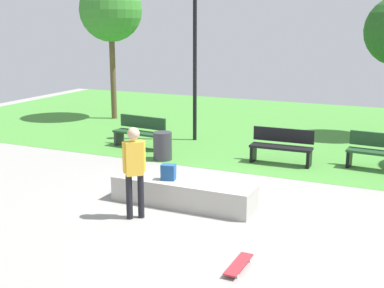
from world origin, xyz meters
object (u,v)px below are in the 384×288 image
(backpack_on_ledge, at_px, (168,172))
(skateboard_by_ledge, at_px, (239,264))
(concrete_ledge, at_px, (183,193))
(park_bench_far_right, at_px, (140,131))
(lamp_post, at_px, (195,49))
(park_bench_center_lawn, at_px, (282,146))
(trash_bin, at_px, (163,146))
(tree_slender_maple, at_px, (111,11))
(park_bench_near_lamppost, at_px, (381,151))
(skater_performing_trick, at_px, (134,166))

(backpack_on_ledge, bearing_deg, skateboard_by_ledge, 126.02)
(concrete_ledge, height_order, park_bench_far_right, park_bench_far_right)
(lamp_post, bearing_deg, park_bench_center_lawn, -26.28)
(skateboard_by_ledge, relative_size, park_bench_center_lawn, 0.50)
(park_bench_far_right, xyz_separation_m, trash_bin, (1.26, -0.97, -0.10))
(park_bench_center_lawn, relative_size, lamp_post, 0.34)
(park_bench_far_right, bearing_deg, concrete_ledge, -50.07)
(backpack_on_ledge, distance_m, trash_bin, 3.44)
(concrete_ledge, xyz_separation_m, park_bench_center_lawn, (0.99, 3.87, 0.23))
(backpack_on_ledge, bearing_deg, trash_bin, -71.34)
(concrete_ledge, relative_size, tree_slender_maple, 0.57)
(park_bench_near_lamppost, height_order, trash_bin, park_bench_near_lamppost)
(skater_performing_trick, height_order, park_bench_center_lawn, skater_performing_trick)
(skater_performing_trick, bearing_deg, tree_slender_maple, 125.07)
(backpack_on_ledge, height_order, trash_bin, backpack_on_ledge)
(backpack_on_ledge, bearing_deg, park_bench_center_lawn, -119.29)
(backpack_on_ledge, distance_m, lamp_post, 6.20)
(skateboard_by_ledge, height_order, tree_slender_maple, tree_slender_maple)
(concrete_ledge, distance_m, trash_bin, 3.54)
(backpack_on_ledge, relative_size, lamp_post, 0.07)
(skateboard_by_ledge, relative_size, tree_slender_maple, 0.15)
(skater_performing_trick, xyz_separation_m, skateboard_by_ledge, (2.45, -1.12, -0.96))
(skater_performing_trick, xyz_separation_m, park_bench_far_right, (-2.75, 4.92, -0.55))
(lamp_post, bearing_deg, skater_performing_trick, -75.41)
(skater_performing_trick, bearing_deg, skateboard_by_ledge, -24.52)
(skateboard_by_ledge, bearing_deg, concrete_ledge, 132.23)
(park_bench_near_lamppost, bearing_deg, skateboard_by_ledge, -102.60)
(park_bench_center_lawn, relative_size, trash_bin, 2.13)
(concrete_ledge, distance_m, lamp_post, 6.41)
(skater_performing_trick, height_order, trash_bin, skater_performing_trick)
(backpack_on_ledge, xyz_separation_m, lamp_post, (-1.89, 5.50, 2.16))
(backpack_on_ledge, distance_m, park_bench_near_lamppost, 5.73)
(concrete_ledge, bearing_deg, lamp_post, 111.92)
(skater_performing_trick, distance_m, trash_bin, 4.27)
(park_bench_center_lawn, height_order, park_bench_far_right, same)
(park_bench_far_right, height_order, lamp_post, lamp_post)
(backpack_on_ledge, relative_size, park_bench_center_lawn, 0.20)
(backpack_on_ledge, height_order, park_bench_center_lawn, park_bench_center_lawn)
(concrete_ledge, relative_size, park_bench_far_right, 1.79)
(backpack_on_ledge, relative_size, tree_slender_maple, 0.06)
(concrete_ledge, bearing_deg, park_bench_near_lamppost, 51.90)
(concrete_ledge, xyz_separation_m, tree_slender_maple, (-6.51, 7.52, 3.75))
(backpack_on_ledge, height_order, skateboard_by_ledge, backpack_on_ledge)
(park_bench_center_lawn, bearing_deg, trash_bin, -162.40)
(backpack_on_ledge, relative_size, trash_bin, 0.42)
(park_bench_far_right, xyz_separation_m, tree_slender_maple, (-3.25, 3.63, 3.53))
(lamp_post, bearing_deg, tree_slender_maple, 154.29)
(park_bench_center_lawn, xyz_separation_m, park_bench_near_lamppost, (2.40, 0.45, 0.00))
(tree_slender_maple, bearing_deg, skateboard_by_ledge, -48.83)
(park_bench_near_lamppost, height_order, tree_slender_maple, tree_slender_maple)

